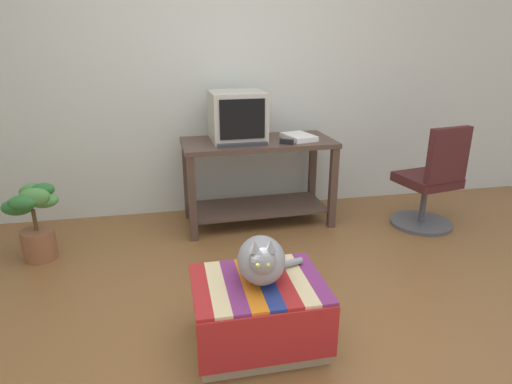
{
  "coord_description": "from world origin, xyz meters",
  "views": [
    {
      "loc": [
        -0.51,
        -1.88,
        1.54
      ],
      "look_at": [
        0.06,
        0.85,
        0.55
      ],
      "focal_mm": 30.54,
      "sensor_mm": 36.0,
      "label": 1
    }
  ],
  "objects_px": {
    "desk": "(258,168)",
    "keyboard": "(242,143)",
    "cat": "(262,260)",
    "stapler": "(287,142)",
    "office_chair": "(431,184)",
    "book": "(299,137)",
    "potted_plant": "(35,220)",
    "ottoman_with_blanket": "(258,313)",
    "tv_monitor": "(237,116)"
  },
  "relations": [
    {
      "from": "potted_plant",
      "to": "office_chair",
      "type": "height_order",
      "value": "office_chair"
    },
    {
      "from": "potted_plant",
      "to": "desk",
      "type": "bearing_deg",
      "value": 11.65
    },
    {
      "from": "office_chair",
      "to": "stapler",
      "type": "relative_size",
      "value": 8.09
    },
    {
      "from": "cat",
      "to": "stapler",
      "type": "relative_size",
      "value": 3.66
    },
    {
      "from": "desk",
      "to": "book",
      "type": "xyz_separation_m",
      "value": [
        0.34,
        -0.03,
        0.26
      ]
    },
    {
      "from": "keyboard",
      "to": "book",
      "type": "relative_size",
      "value": 1.35
    },
    {
      "from": "tv_monitor",
      "to": "potted_plant",
      "type": "height_order",
      "value": "tv_monitor"
    },
    {
      "from": "book",
      "to": "stapler",
      "type": "relative_size",
      "value": 2.69
    },
    {
      "from": "tv_monitor",
      "to": "ottoman_with_blanket",
      "type": "distance_m",
      "value": 1.82
    },
    {
      "from": "cat",
      "to": "tv_monitor",
      "type": "bearing_deg",
      "value": 94.57
    },
    {
      "from": "keyboard",
      "to": "ottoman_with_blanket",
      "type": "relative_size",
      "value": 0.6
    },
    {
      "from": "cat",
      "to": "potted_plant",
      "type": "relative_size",
      "value": 0.69
    },
    {
      "from": "cat",
      "to": "office_chair",
      "type": "bearing_deg",
      "value": 44.31
    },
    {
      "from": "desk",
      "to": "potted_plant",
      "type": "height_order",
      "value": "desk"
    },
    {
      "from": "book",
      "to": "potted_plant",
      "type": "height_order",
      "value": "book"
    },
    {
      "from": "tv_monitor",
      "to": "ottoman_with_blanket",
      "type": "height_order",
      "value": "tv_monitor"
    },
    {
      "from": "book",
      "to": "office_chair",
      "type": "bearing_deg",
      "value": -33.42
    },
    {
      "from": "book",
      "to": "office_chair",
      "type": "relative_size",
      "value": 0.33
    },
    {
      "from": "tv_monitor",
      "to": "keyboard",
      "type": "xyz_separation_m",
      "value": [
        0.0,
        -0.19,
        -0.18
      ]
    },
    {
      "from": "desk",
      "to": "cat",
      "type": "xyz_separation_m",
      "value": [
        -0.31,
        -1.58,
        -0.01
      ]
    },
    {
      "from": "keyboard",
      "to": "stapler",
      "type": "distance_m",
      "value": 0.36
    },
    {
      "from": "book",
      "to": "desk",
      "type": "bearing_deg",
      "value": 160.51
    },
    {
      "from": "keyboard",
      "to": "stapler",
      "type": "relative_size",
      "value": 3.64
    },
    {
      "from": "tv_monitor",
      "to": "book",
      "type": "height_order",
      "value": "tv_monitor"
    },
    {
      "from": "tv_monitor",
      "to": "cat",
      "type": "distance_m",
      "value": 1.7
    },
    {
      "from": "tv_monitor",
      "to": "book",
      "type": "distance_m",
      "value": 0.54
    },
    {
      "from": "ottoman_with_blanket",
      "to": "cat",
      "type": "relative_size",
      "value": 1.67
    },
    {
      "from": "tv_monitor",
      "to": "ottoman_with_blanket",
      "type": "bearing_deg",
      "value": -97.49
    },
    {
      "from": "office_chair",
      "to": "stapler",
      "type": "height_order",
      "value": "office_chair"
    },
    {
      "from": "stapler",
      "to": "cat",
      "type": "bearing_deg",
      "value": -169.9
    },
    {
      "from": "tv_monitor",
      "to": "keyboard",
      "type": "bearing_deg",
      "value": -91.06
    },
    {
      "from": "office_chair",
      "to": "tv_monitor",
      "type": "bearing_deg",
      "value": -26.88
    },
    {
      "from": "keyboard",
      "to": "tv_monitor",
      "type": "bearing_deg",
      "value": 87.9
    },
    {
      "from": "tv_monitor",
      "to": "cat",
      "type": "bearing_deg",
      "value": -96.83
    },
    {
      "from": "office_chair",
      "to": "potted_plant",
      "type": "bearing_deg",
      "value": -11.36
    },
    {
      "from": "ottoman_with_blanket",
      "to": "office_chair",
      "type": "height_order",
      "value": "office_chair"
    },
    {
      "from": "cat",
      "to": "office_chair",
      "type": "xyz_separation_m",
      "value": [
        1.71,
        1.17,
        -0.1
      ]
    },
    {
      "from": "keyboard",
      "to": "stapler",
      "type": "bearing_deg",
      "value": -10.31
    },
    {
      "from": "desk",
      "to": "keyboard",
      "type": "height_order",
      "value": "keyboard"
    },
    {
      "from": "desk",
      "to": "book",
      "type": "relative_size",
      "value": 4.29
    },
    {
      "from": "potted_plant",
      "to": "office_chair",
      "type": "bearing_deg",
      "value": -1.02
    },
    {
      "from": "keyboard",
      "to": "office_chair",
      "type": "relative_size",
      "value": 0.45
    },
    {
      "from": "desk",
      "to": "cat",
      "type": "distance_m",
      "value": 1.61
    },
    {
      "from": "cat",
      "to": "office_chair",
      "type": "distance_m",
      "value": 2.07
    },
    {
      "from": "cat",
      "to": "office_chair",
      "type": "relative_size",
      "value": 0.45
    },
    {
      "from": "book",
      "to": "ottoman_with_blanket",
      "type": "height_order",
      "value": "book"
    },
    {
      "from": "cat",
      "to": "office_chair",
      "type": "height_order",
      "value": "office_chair"
    },
    {
      "from": "potted_plant",
      "to": "stapler",
      "type": "relative_size",
      "value": 5.3
    },
    {
      "from": "stapler",
      "to": "keyboard",
      "type": "bearing_deg",
      "value": 112.47
    },
    {
      "from": "book",
      "to": "stapler",
      "type": "bearing_deg",
      "value": -148.4
    }
  ]
}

